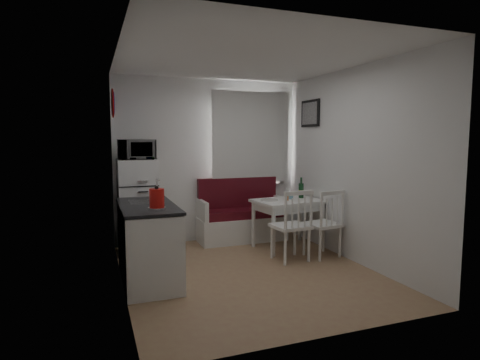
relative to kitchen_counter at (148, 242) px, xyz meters
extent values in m
cube|color=#A77859|center=(1.20, -0.16, -0.46)|extent=(3.00, 3.50, 0.02)
cube|color=white|center=(1.20, -0.16, 2.14)|extent=(3.00, 3.50, 0.02)
cube|color=white|center=(1.20, 1.59, 0.84)|extent=(3.00, 0.02, 2.60)
cube|color=white|center=(1.20, -1.91, 0.84)|extent=(3.00, 0.02, 2.60)
cube|color=white|center=(-0.30, -0.16, 0.84)|extent=(0.02, 3.50, 2.60)
cube|color=white|center=(2.70, -0.16, 0.84)|extent=(0.02, 3.50, 2.60)
cube|color=white|center=(1.90, 1.56, 1.17)|extent=(1.22, 0.06, 1.47)
cube|color=white|center=(1.90, 1.49, 1.22)|extent=(1.35, 0.02, 1.50)
cube|color=white|center=(0.00, -0.01, -0.03)|extent=(0.60, 1.30, 0.86)
cube|color=black|center=(0.00, -0.01, 0.43)|extent=(0.62, 1.32, 0.03)
cube|color=#99999E|center=(0.02, 0.24, 0.39)|extent=(0.40, 0.40, 0.10)
cylinder|color=silver|center=(0.18, 0.42, 0.57)|extent=(0.02, 0.02, 0.26)
cylinder|color=#1C27A8|center=(-0.27, 1.29, 1.69)|extent=(0.03, 0.40, 0.40)
cube|color=black|center=(2.67, 0.94, 1.59)|extent=(0.04, 0.52, 0.42)
cube|color=white|center=(1.67, 1.32, -0.26)|extent=(1.41, 0.54, 0.39)
cube|color=#570F19|center=(1.67, 1.32, 0.00)|extent=(1.35, 0.50, 0.13)
cube|color=#570F19|center=(1.67, 1.53, 0.31)|extent=(1.35, 0.11, 0.50)
cube|color=white|center=(2.17, 0.69, 0.26)|extent=(1.06, 0.81, 0.04)
cube|color=white|center=(2.17, 0.69, 0.18)|extent=(0.95, 0.70, 0.12)
cylinder|color=white|center=(2.17, 0.69, -0.11)|extent=(0.06, 0.06, 0.70)
cube|color=white|center=(1.92, 0.12, 0.01)|extent=(0.49, 0.47, 0.04)
cube|color=white|center=(1.92, -0.08, 0.28)|extent=(0.44, 0.08, 0.48)
cube|color=white|center=(2.42, 0.12, 0.00)|extent=(0.51, 0.49, 0.04)
cube|color=white|center=(2.42, -0.07, 0.26)|extent=(0.43, 0.11, 0.47)
cube|color=white|center=(0.02, 1.24, 0.22)|extent=(0.54, 0.54, 1.36)
imported|color=white|center=(0.02, 1.19, 1.05)|extent=(0.51, 0.35, 0.28)
cylinder|color=red|center=(0.05, -0.41, 0.57)|extent=(0.19, 0.19, 0.25)
cylinder|color=#C56320|center=(2.12, 0.64, 0.33)|extent=(0.06, 0.06, 0.10)
cylinder|color=#79B5CE|center=(2.25, 0.74, 0.34)|extent=(0.06, 0.06, 0.11)
cylinder|color=white|center=(1.87, 0.71, 0.29)|extent=(0.25, 0.25, 0.02)
camera|label=1|loc=(-0.58, -4.66, 1.21)|focal=30.00mm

